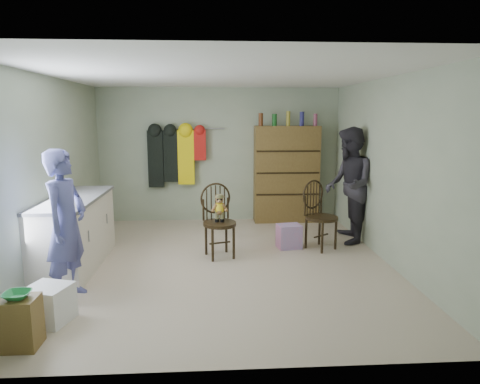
{
  "coord_description": "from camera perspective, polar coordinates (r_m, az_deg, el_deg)",
  "views": [
    {
      "loc": [
        -0.11,
        -5.59,
        2.0
      ],
      "look_at": [
        0.25,
        0.2,
        0.95
      ],
      "focal_mm": 32.0,
      "sensor_mm": 36.0,
      "label": 1
    }
  ],
  "objects": [
    {
      "name": "ground_plane",
      "position": [
        5.94,
        -2.32,
        -9.43
      ],
      "size": [
        5.0,
        5.0,
        0.0
      ],
      "primitive_type": "plane",
      "color": "beige",
      "rests_on": "ground"
    },
    {
      "name": "counter",
      "position": [
        6.08,
        -21.13,
        -5.0
      ],
      "size": [
        0.64,
        1.86,
        0.94
      ],
      "color": "silver",
      "rests_on": "ground"
    },
    {
      "name": "chair_front",
      "position": [
        6.07,
        -2.89,
        -3.13
      ],
      "size": [
        0.58,
        0.58,
        1.04
      ],
      "rotation": [
        0.0,
        0.0,
        0.3
      ],
      "color": "#2F2110",
      "rests_on": "ground"
    },
    {
      "name": "bowl",
      "position": [
        4.21,
        -27.6,
        -12.09
      ],
      "size": [
        0.23,
        0.23,
        0.06
      ],
      "primitive_type": "imported",
      "color": "#219247",
      "rests_on": "stool"
    },
    {
      "name": "stool",
      "position": [
        4.31,
        -27.31,
        -15.24
      ],
      "size": [
        0.32,
        0.27,
        0.45
      ],
      "primitive_type": "cube",
      "color": "brown",
      "rests_on": "ground"
    },
    {
      "name": "striped_bag",
      "position": [
        6.57,
        6.54,
        -5.89
      ],
      "size": [
        0.38,
        0.32,
        0.36
      ],
      "primitive_type": "cube",
      "rotation": [
        0.0,
        0.0,
        0.16
      ],
      "color": "pink",
      "rests_on": "ground"
    },
    {
      "name": "person_right",
      "position": [
        6.91,
        14.29,
        0.86
      ],
      "size": [
        0.82,
        0.98,
        1.82
      ],
      "primitive_type": "imported",
      "rotation": [
        0.0,
        0.0,
        -1.73
      ],
      "color": "#2D2B33",
      "rests_on": "ground"
    },
    {
      "name": "dresser",
      "position": [
        8.08,
        6.18,
        2.43
      ],
      "size": [
        1.2,
        0.39,
        2.07
      ],
      "color": "brown",
      "rests_on": "ground"
    },
    {
      "name": "plastic_tub",
      "position": [
        4.69,
        -24.12,
        -13.47
      ],
      "size": [
        0.47,
        0.46,
        0.36
      ],
      "primitive_type": "cube",
      "rotation": [
        0.0,
        0.0,
        -0.29
      ],
      "color": "white",
      "rests_on": "ground"
    },
    {
      "name": "room_walls",
      "position": [
        6.14,
        -2.54,
        6.31
      ],
      "size": [
        5.0,
        5.0,
        5.0
      ],
      "color": "#A4AF92",
      "rests_on": "ground"
    },
    {
      "name": "coat_rack",
      "position": [
        8.04,
        -8.69,
        4.78
      ],
      "size": [
        1.42,
        0.12,
        1.09
      ],
      "color": "#99999E",
      "rests_on": "ground"
    },
    {
      "name": "person_left",
      "position": [
        5.0,
        -22.19,
        -4.1
      ],
      "size": [
        0.51,
        0.67,
        1.65
      ],
      "primitive_type": "imported",
      "rotation": [
        0.0,
        0.0,
        1.36
      ],
      "color": "#535699",
      "rests_on": "ground"
    },
    {
      "name": "chair_far",
      "position": [
        6.54,
        10.44,
        -2.68
      ],
      "size": [
        0.64,
        0.64,
        1.04
      ],
      "rotation": [
        0.0,
        0.0,
        0.62
      ],
      "color": "#2F2110",
      "rests_on": "ground"
    }
  ]
}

